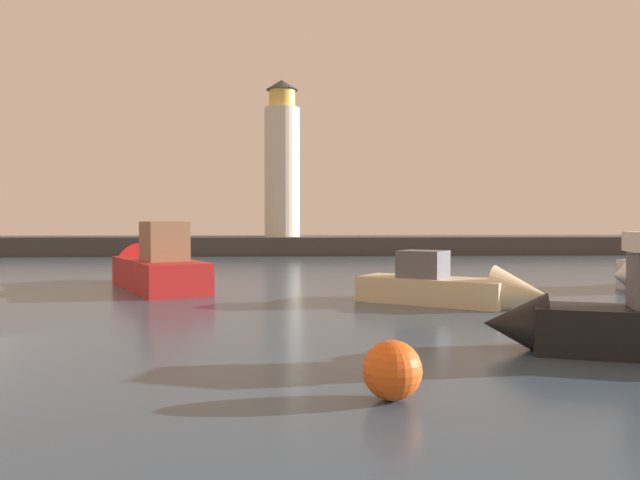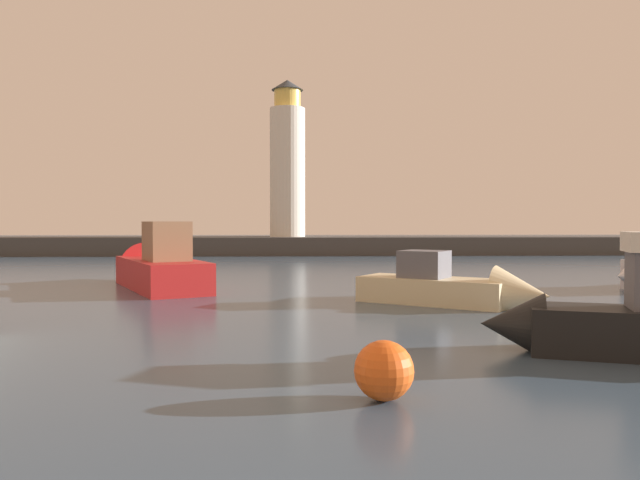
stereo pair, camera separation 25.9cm
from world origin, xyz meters
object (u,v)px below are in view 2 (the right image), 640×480
lighthouse (287,163)px  motorboat_1 (462,289)px  motorboat_4 (154,267)px  motorboat_3 (628,317)px  mooring_buoy (384,370)px

lighthouse → motorboat_1: (6.21, -33.40, -7.50)m
lighthouse → motorboat_4: (-5.54, -26.70, -7.24)m
motorboat_4 → motorboat_1: bearing=-29.7°
motorboat_3 → mooring_buoy: size_ratio=6.42×
motorboat_1 → motorboat_4: 13.52m
motorboat_1 → motorboat_3: 7.89m
motorboat_1 → motorboat_4: size_ratio=0.70×
motorboat_3 → motorboat_1: bearing=99.6°
lighthouse → motorboat_3: lighthouse is taller
lighthouse → motorboat_4: 28.22m
motorboat_1 → motorboat_3: motorboat_3 is taller
motorboat_4 → mooring_buoy: (7.52, -17.34, -0.35)m
lighthouse → motorboat_4: size_ratio=1.52×
motorboat_3 → mooring_buoy: (-5.54, -2.87, -0.35)m
lighthouse → mooring_buoy: lighthouse is taller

